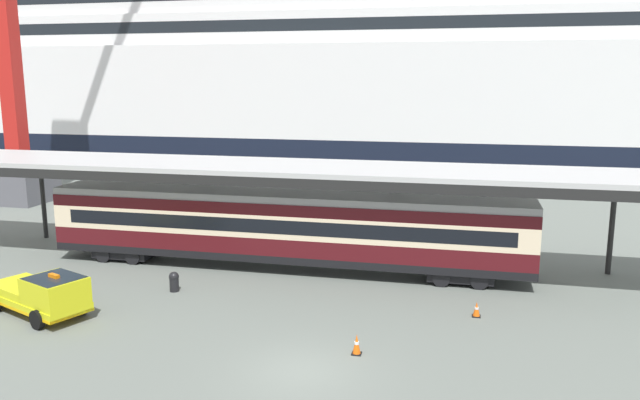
{
  "coord_description": "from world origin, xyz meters",
  "views": [
    {
      "loc": [
        5.26,
        -19.77,
        10.07
      ],
      "look_at": [
        -1.17,
        7.98,
        4.5
      ],
      "focal_mm": 35.56,
      "sensor_mm": 36.0,
      "label": 1
    }
  ],
  "objects_px": {
    "cruise_ship": "(263,59)",
    "dockside_crane": "(9,7)",
    "train_carriage": "(284,226)",
    "service_truck": "(43,293)",
    "traffic_cone_mid": "(477,309)",
    "quay_bollard": "(174,281)",
    "traffic_cone_near": "(357,344)"
  },
  "relations": [
    {
      "from": "cruise_ship",
      "to": "quay_bollard",
      "type": "bearing_deg",
      "value": -77.34
    },
    {
      "from": "cruise_ship",
      "to": "traffic_cone_near",
      "type": "distance_m",
      "value": 55.25
    },
    {
      "from": "train_carriage",
      "to": "traffic_cone_near",
      "type": "height_order",
      "value": "train_carriage"
    },
    {
      "from": "service_truck",
      "to": "dockside_crane",
      "type": "xyz_separation_m",
      "value": [
        -17.46,
        21.57,
        14.31
      ]
    },
    {
      "from": "dockside_crane",
      "to": "service_truck",
      "type": "bearing_deg",
      "value": -51.01
    },
    {
      "from": "traffic_cone_near",
      "to": "quay_bollard",
      "type": "height_order",
      "value": "quay_bollard"
    },
    {
      "from": "cruise_ship",
      "to": "train_carriage",
      "type": "distance_m",
      "value": 44.16
    },
    {
      "from": "traffic_cone_mid",
      "to": "dockside_crane",
      "type": "relative_size",
      "value": 0.01
    },
    {
      "from": "service_truck",
      "to": "traffic_cone_mid",
      "type": "height_order",
      "value": "service_truck"
    },
    {
      "from": "cruise_ship",
      "to": "quay_bollard",
      "type": "height_order",
      "value": "cruise_ship"
    },
    {
      "from": "traffic_cone_mid",
      "to": "dockside_crane",
      "type": "height_order",
      "value": "dockside_crane"
    },
    {
      "from": "cruise_ship",
      "to": "traffic_cone_mid",
      "type": "height_order",
      "value": "cruise_ship"
    },
    {
      "from": "traffic_cone_near",
      "to": "cruise_ship",
      "type": "bearing_deg",
      "value": 111.55
    },
    {
      "from": "train_carriage",
      "to": "quay_bollard",
      "type": "height_order",
      "value": "train_carriage"
    },
    {
      "from": "traffic_cone_near",
      "to": "train_carriage",
      "type": "bearing_deg",
      "value": 120.06
    },
    {
      "from": "train_carriage",
      "to": "service_truck",
      "type": "distance_m",
      "value": 12.05
    },
    {
      "from": "dockside_crane",
      "to": "quay_bollard",
      "type": "xyz_separation_m",
      "value": [
        21.47,
        -17.43,
        -14.78
      ]
    },
    {
      "from": "cruise_ship",
      "to": "dockside_crane",
      "type": "bearing_deg",
      "value": -112.06
    },
    {
      "from": "service_truck",
      "to": "traffic_cone_mid",
      "type": "bearing_deg",
      "value": 12.66
    },
    {
      "from": "train_carriage",
      "to": "traffic_cone_mid",
      "type": "relative_size",
      "value": 38.65
    },
    {
      "from": "traffic_cone_near",
      "to": "traffic_cone_mid",
      "type": "height_order",
      "value": "traffic_cone_near"
    },
    {
      "from": "train_carriage",
      "to": "quay_bollard",
      "type": "distance_m",
      "value": 6.47
    },
    {
      "from": "cruise_ship",
      "to": "quay_bollard",
      "type": "xyz_separation_m",
      "value": [
        10.17,
        -45.31,
        -11.52
      ]
    },
    {
      "from": "traffic_cone_near",
      "to": "dockside_crane",
      "type": "distance_m",
      "value": 41.12
    },
    {
      "from": "traffic_cone_near",
      "to": "quay_bollard",
      "type": "xyz_separation_m",
      "value": [
        -9.66,
        4.92,
        0.14
      ]
    },
    {
      "from": "train_carriage",
      "to": "service_truck",
      "type": "height_order",
      "value": "train_carriage"
    },
    {
      "from": "train_carriage",
      "to": "traffic_cone_mid",
      "type": "distance_m",
      "value": 11.16
    },
    {
      "from": "dockside_crane",
      "to": "traffic_cone_near",
      "type": "bearing_deg",
      "value": -35.68
    },
    {
      "from": "traffic_cone_near",
      "to": "traffic_cone_mid",
      "type": "distance_m",
      "value": 6.49
    },
    {
      "from": "cruise_ship",
      "to": "traffic_cone_mid",
      "type": "xyz_separation_m",
      "value": [
        24.18,
        -45.4,
        -11.71
      ]
    },
    {
      "from": "train_carriage",
      "to": "quay_bollard",
      "type": "relative_size",
      "value": 26.5
    },
    {
      "from": "traffic_cone_near",
      "to": "traffic_cone_mid",
      "type": "bearing_deg",
      "value": 48.01
    }
  ]
}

